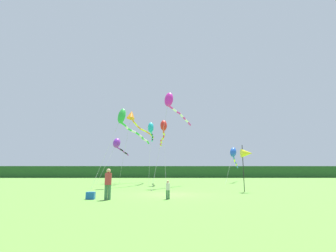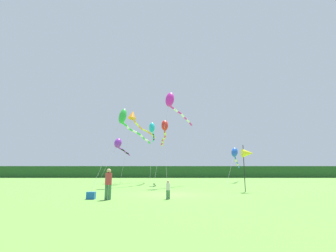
{
  "view_description": "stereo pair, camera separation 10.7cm",
  "coord_description": "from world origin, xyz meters",
  "px_view_note": "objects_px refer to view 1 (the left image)",
  "views": [
    {
      "loc": [
        -0.19,
        -18.14,
        1.63
      ],
      "look_at": [
        0.0,
        6.0,
        5.99
      ],
      "focal_mm": 26.69,
      "sensor_mm": 36.0,
      "label": 1
    },
    {
      "loc": [
        -0.09,
        -18.14,
        1.63
      ],
      "look_at": [
        0.0,
        6.0,
        5.99
      ],
      "focal_mm": 26.69,
      "sensor_mm": 36.0,
      "label": 2
    }
  ],
  "objects_px": {
    "kite_blue": "(234,154)",
    "kite_cyan": "(151,129)",
    "cooler_box": "(91,196)",
    "kite_red": "(163,129)",
    "kite_orange": "(133,117)",
    "kite_magenta": "(171,103)",
    "banner_flag_pole": "(247,154)",
    "kite_purple": "(117,144)",
    "person_adult": "(108,182)",
    "person_child": "(168,189)",
    "kite_green": "(125,120)"
  },
  "relations": [
    {
      "from": "kite_blue",
      "to": "kite_cyan",
      "type": "bearing_deg",
      "value": -166.01
    },
    {
      "from": "person_adult",
      "to": "kite_red",
      "type": "xyz_separation_m",
      "value": [
        3.02,
        15.54,
        5.76
      ]
    },
    {
      "from": "person_adult",
      "to": "kite_purple",
      "type": "bearing_deg",
      "value": 99.8
    },
    {
      "from": "kite_magenta",
      "to": "kite_cyan",
      "type": "height_order",
      "value": "kite_magenta"
    },
    {
      "from": "kite_green",
      "to": "kite_purple",
      "type": "xyz_separation_m",
      "value": [
        -2.39,
        8.4,
        -1.62
      ]
    },
    {
      "from": "banner_flag_pole",
      "to": "kite_cyan",
      "type": "height_order",
      "value": "kite_cyan"
    },
    {
      "from": "kite_blue",
      "to": "kite_green",
      "type": "bearing_deg",
      "value": -144.28
    },
    {
      "from": "person_child",
      "to": "kite_green",
      "type": "xyz_separation_m",
      "value": [
        -4.46,
        10.88,
        6.34
      ]
    },
    {
      "from": "cooler_box",
      "to": "kite_blue",
      "type": "bearing_deg",
      "value": 55.98
    },
    {
      "from": "banner_flag_pole",
      "to": "kite_purple",
      "type": "height_order",
      "value": "kite_purple"
    },
    {
      "from": "kite_orange",
      "to": "banner_flag_pole",
      "type": "bearing_deg",
      "value": -50.72
    },
    {
      "from": "kite_green",
      "to": "kite_red",
      "type": "xyz_separation_m",
      "value": [
        4.01,
        4.36,
        -0.19
      ]
    },
    {
      "from": "banner_flag_pole",
      "to": "kite_green",
      "type": "height_order",
      "value": "kite_green"
    },
    {
      "from": "banner_flag_pole",
      "to": "person_adult",
      "type": "bearing_deg",
      "value": -151.05
    },
    {
      "from": "kite_cyan",
      "to": "kite_purple",
      "type": "height_order",
      "value": "kite_cyan"
    },
    {
      "from": "kite_blue",
      "to": "kite_magenta",
      "type": "distance_m",
      "value": 14.43
    },
    {
      "from": "kite_blue",
      "to": "kite_cyan",
      "type": "xyz_separation_m",
      "value": [
        -11.81,
        -2.94,
        3.14
      ]
    },
    {
      "from": "person_child",
      "to": "kite_purple",
      "type": "xyz_separation_m",
      "value": [
        -6.85,
        19.29,
        4.71
      ]
    },
    {
      "from": "kite_orange",
      "to": "kite_blue",
      "type": "distance_m",
      "value": 15.32
    },
    {
      "from": "person_adult",
      "to": "kite_purple",
      "type": "relative_size",
      "value": 0.25
    },
    {
      "from": "kite_orange",
      "to": "kite_magenta",
      "type": "bearing_deg",
      "value": -56.49
    },
    {
      "from": "banner_flag_pole",
      "to": "kite_orange",
      "type": "bearing_deg",
      "value": 129.28
    },
    {
      "from": "kite_cyan",
      "to": "kite_red",
      "type": "bearing_deg",
      "value": -59.32
    },
    {
      "from": "cooler_box",
      "to": "banner_flag_pole",
      "type": "height_order",
      "value": "banner_flag_pole"
    },
    {
      "from": "kite_blue",
      "to": "kite_cyan",
      "type": "distance_m",
      "value": 12.57
    },
    {
      "from": "cooler_box",
      "to": "kite_red",
      "type": "relative_size",
      "value": 0.05
    },
    {
      "from": "person_adult",
      "to": "cooler_box",
      "type": "bearing_deg",
      "value": 163.6
    },
    {
      "from": "person_adult",
      "to": "kite_cyan",
      "type": "bearing_deg",
      "value": 85.88
    },
    {
      "from": "cooler_box",
      "to": "kite_orange",
      "type": "bearing_deg",
      "value": 90.44
    },
    {
      "from": "banner_flag_pole",
      "to": "kite_magenta",
      "type": "relative_size",
      "value": 0.37
    },
    {
      "from": "person_child",
      "to": "kite_magenta",
      "type": "height_order",
      "value": "kite_magenta"
    },
    {
      "from": "banner_flag_pole",
      "to": "kite_blue",
      "type": "bearing_deg",
      "value": 78.52
    },
    {
      "from": "kite_red",
      "to": "person_child",
      "type": "bearing_deg",
      "value": -88.32
    },
    {
      "from": "cooler_box",
      "to": "kite_red",
      "type": "bearing_deg",
      "value": 75.02
    },
    {
      "from": "person_adult",
      "to": "kite_blue",
      "type": "xyz_separation_m",
      "value": [
        13.13,
        21.34,
        3.08
      ]
    },
    {
      "from": "kite_red",
      "to": "kite_purple",
      "type": "bearing_deg",
      "value": 147.73
    },
    {
      "from": "person_child",
      "to": "kite_magenta",
      "type": "relative_size",
      "value": 0.11
    },
    {
      "from": "person_child",
      "to": "person_adult",
      "type": "bearing_deg",
      "value": -175.17
    },
    {
      "from": "kite_cyan",
      "to": "kite_green",
      "type": "bearing_deg",
      "value": -107.8
    },
    {
      "from": "kite_blue",
      "to": "kite_orange",
      "type": "bearing_deg",
      "value": -171.03
    },
    {
      "from": "kite_green",
      "to": "person_adult",
      "type": "bearing_deg",
      "value": -84.92
    },
    {
      "from": "person_child",
      "to": "banner_flag_pole",
      "type": "distance_m",
      "value": 8.62
    },
    {
      "from": "cooler_box",
      "to": "kite_magenta",
      "type": "xyz_separation_m",
      "value": [
        4.98,
        11.03,
        8.68
      ]
    },
    {
      "from": "kite_red",
      "to": "kite_cyan",
      "type": "bearing_deg",
      "value": 120.68
    },
    {
      "from": "kite_red",
      "to": "kite_blue",
      "type": "bearing_deg",
      "value": 29.82
    },
    {
      "from": "person_adult",
      "to": "banner_flag_pole",
      "type": "height_order",
      "value": "banner_flag_pole"
    },
    {
      "from": "kite_purple",
      "to": "kite_magenta",
      "type": "bearing_deg",
      "value": -48.46
    },
    {
      "from": "banner_flag_pole",
      "to": "kite_red",
      "type": "height_order",
      "value": "kite_red"
    },
    {
      "from": "person_child",
      "to": "kite_orange",
      "type": "relative_size",
      "value": 0.11
    },
    {
      "from": "kite_orange",
      "to": "kite_magenta",
      "type": "distance_m",
      "value": 9.28
    }
  ]
}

